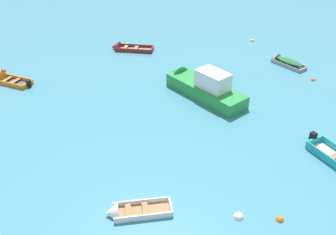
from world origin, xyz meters
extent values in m
cube|color=gray|center=(-0.10, 36.32, 0.04)|extent=(3.22, 2.11, 0.09)
cube|color=maroon|center=(-0.31, 35.81, 0.17)|extent=(2.98, 1.28, 0.34)
cube|color=maroon|center=(0.10, 36.82, 0.17)|extent=(2.98, 1.28, 0.34)
cube|color=maroon|center=(1.38, 35.71, 0.17)|extent=(0.51, 1.03, 0.34)
cone|color=maroon|center=(-1.64, 36.95, 0.19)|extent=(1.07, 1.24, 1.04)
cube|color=#937047|center=(0.05, 36.25, 0.24)|extent=(0.68, 1.03, 0.03)
cube|color=#937047|center=(-0.81, 36.61, 0.24)|extent=(0.68, 1.03, 0.03)
cube|color=#4C4C51|center=(-9.73, 32.23, 0.04)|extent=(2.58, 2.30, 0.08)
cube|color=orange|center=(-10.05, 31.80, 0.17)|extent=(2.10, 1.63, 0.34)
cube|color=orange|center=(-9.40, 32.65, 0.17)|extent=(2.10, 1.63, 0.34)
cube|color=orange|center=(-8.69, 31.44, 0.17)|extent=(0.72, 0.90, 0.34)
cube|color=#937047|center=(-9.62, 32.15, 0.23)|extent=(0.79, 0.92, 0.03)
cube|color=#937047|center=(-10.22, 32.60, 0.23)|extent=(0.79, 0.92, 0.03)
cube|color=black|center=(-8.61, 31.37, 0.28)|extent=(0.36, 0.36, 0.47)
cube|color=#4C4C51|center=(11.34, 30.10, 0.04)|extent=(1.89, 2.76, 0.07)
cube|color=gray|center=(10.89, 29.91, 0.14)|extent=(1.17, 2.52, 0.29)
cube|color=gray|center=(11.78, 30.30, 0.14)|extent=(1.17, 2.52, 0.29)
cube|color=gray|center=(11.89, 28.86, 0.14)|extent=(0.91, 0.48, 0.29)
cone|color=gray|center=(10.76, 31.40, 0.16)|extent=(1.10, 0.95, 0.93)
cube|color=#937047|center=(11.39, 29.97, 0.20)|extent=(0.91, 0.61, 0.03)
cube|color=#937047|center=(11.07, 30.70, 0.20)|extent=(0.91, 0.61, 0.03)
ellipsoid|color=#236633|center=(11.34, 30.10, 0.39)|extent=(1.76, 2.53, 0.28)
cube|color=teal|center=(7.11, 18.27, 0.24)|extent=(0.89, 3.35, 0.49)
cube|color=teal|center=(7.28, 20.08, 0.24)|extent=(1.15, 0.39, 0.49)
cube|color=#937047|center=(7.64, 18.58, 0.34)|extent=(1.11, 0.60, 0.03)
cube|color=black|center=(7.24, 20.22, 0.41)|extent=(0.37, 0.38, 0.68)
cube|color=#99754C|center=(-3.03, 17.46, 0.04)|extent=(2.55, 1.12, 0.08)
cube|color=white|center=(-3.07, 16.98, 0.16)|extent=(2.58, 0.30, 0.32)
cube|color=white|center=(-2.98, 17.93, 0.16)|extent=(2.58, 0.30, 0.32)
cube|color=white|center=(-1.74, 17.34, 0.16)|extent=(0.18, 0.94, 0.32)
cone|color=white|center=(-4.37, 17.58, 0.18)|extent=(0.68, 0.96, 0.91)
cube|color=#937047|center=(-2.89, 17.44, 0.22)|extent=(0.35, 0.87, 0.03)
cube|color=#937047|center=(-3.64, 17.52, 0.22)|extent=(0.35, 0.87, 0.03)
cube|color=#288C3D|center=(3.21, 26.93, 0.45)|extent=(4.36, 6.26, 0.91)
cone|color=#288C3D|center=(1.82, 29.76, 0.50)|extent=(1.96, 1.79, 1.58)
cube|color=white|center=(3.47, 26.39, 1.49)|extent=(2.18, 2.55, 1.16)
cube|color=black|center=(3.05, 27.26, 1.72)|extent=(1.23, 0.73, 0.51)
sphere|color=silver|center=(1.06, 16.13, 0.00)|extent=(0.47, 0.47, 0.47)
sphere|color=red|center=(-10.71, 34.60, 0.00)|extent=(0.40, 0.40, 0.40)
sphere|color=orange|center=(11.80, 27.32, 0.00)|extent=(0.34, 0.34, 0.34)
sphere|color=yellow|center=(10.85, 35.83, 0.00)|extent=(0.38, 0.38, 0.38)
sphere|color=orange|center=(2.75, 15.53, 0.00)|extent=(0.37, 0.37, 0.37)
camera|label=1|loc=(-4.89, 5.39, 12.74)|focal=40.59mm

